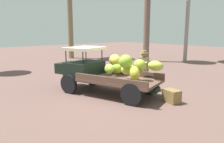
{
  "coord_description": "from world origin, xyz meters",
  "views": [
    {
      "loc": [
        -6.3,
        5.7,
        2.47
      ],
      "look_at": [
        -0.02,
        0.23,
        0.92
      ],
      "focal_mm": 34.83,
      "sensor_mm": 36.0,
      "label": 1
    }
  ],
  "objects": [
    {
      "name": "ground_plane",
      "position": [
        0.0,
        0.0,
        0.0
      ],
      "size": [
        60.0,
        60.0,
        0.0
      ],
      "primitive_type": "plane",
      "color": "brown"
    },
    {
      "name": "farmer",
      "position": [
        -0.33,
        -1.29,
        0.95
      ],
      "size": [
        0.57,
        0.54,
        1.68
      ],
      "rotation": [
        0.0,
        0.0,
        2.03
      ],
      "color": "#3C3941",
      "rests_on": "ground"
    },
    {
      "name": "wooden_crate",
      "position": [
        -2.14,
        -0.71,
        0.23
      ],
      "size": [
        0.65,
        0.51,
        0.45
      ],
      "primitive_type": "cube",
      "rotation": [
        0.0,
        0.0,
        2.92
      ],
      "color": "olive",
      "rests_on": "ground"
    },
    {
      "name": "truck",
      "position": [
        0.46,
        0.33,
        0.89
      ],
      "size": [
        4.66,
        2.78,
        1.82
      ],
      "rotation": [
        0.0,
        0.0,
        0.3
      ],
      "color": "black",
      "rests_on": "ground"
    }
  ]
}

